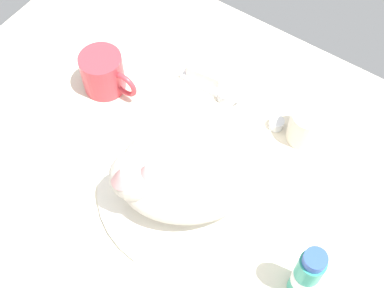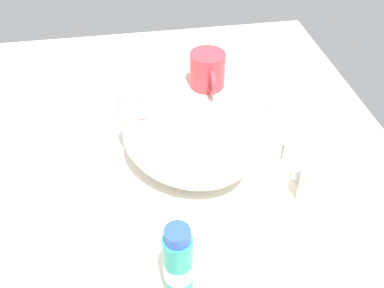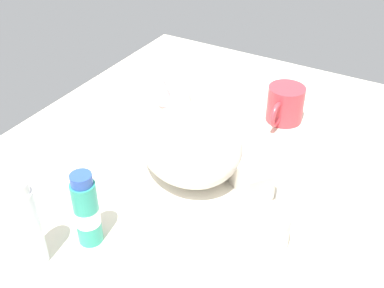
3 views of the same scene
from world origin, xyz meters
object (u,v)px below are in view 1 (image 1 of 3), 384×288
cat (187,167)px  coffee_mug (104,73)px  soap_bar (208,70)px  faucet (248,108)px  toothpaste_bottle (307,275)px  rinse_cup (307,125)px

cat → coffee_mug: size_ratio=2.72×
coffee_mug → soap_bar: bearing=41.0°
faucet → cat: size_ratio=0.43×
toothpaste_bottle → soap_bar: bearing=142.5°
faucet → soap_bar: (-11.17, 3.52, -0.27)cm
faucet → toothpaste_bottle: (23.77, -23.29, 3.61)cm
cat → rinse_cup: size_ratio=4.64×
coffee_mug → toothpaste_bottle: toothpaste_bottle is taller
faucet → coffee_mug: coffee_mug is taller
cat → rinse_cup: (11.79, 20.67, -3.27)cm
rinse_cup → soap_bar: (-22.17, 1.50, -1.18)cm
soap_bar → toothpaste_bottle: bearing=-37.5°
cat → coffee_mug: bearing=160.2°
cat → toothpaste_bottle: cat is taller
faucet → coffee_mug: (-26.18, -9.51, 1.46)cm
rinse_cup → coffee_mug: bearing=-162.8°
rinse_cup → cat: bearing=-119.7°
soap_bar → toothpaste_bottle: 44.22cm
rinse_cup → toothpaste_bottle: size_ratio=0.53×
cat → soap_bar: (-10.38, 22.17, -4.44)cm
rinse_cup → toothpaste_bottle: bearing=-63.2°
faucet → coffee_mug: bearing=-160.0°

